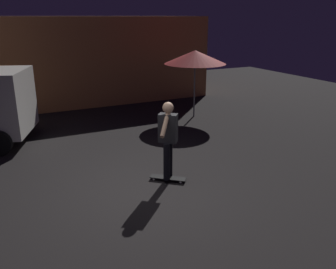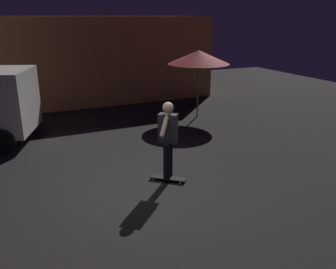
% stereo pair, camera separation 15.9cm
% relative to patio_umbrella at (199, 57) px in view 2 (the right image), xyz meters
% --- Properties ---
extents(ground_plane, '(28.00, 28.00, 0.00)m').
position_rel_patio_umbrella_xyz_m(ground_plane, '(-3.86, -4.48, -2.07)').
color(ground_plane, black).
extents(low_building, '(11.80, 4.44, 3.38)m').
position_rel_patio_umbrella_xyz_m(low_building, '(-3.66, 4.99, -0.38)').
color(low_building, '#C67A47').
rests_on(low_building, ground_plane).
extents(patio_umbrella, '(2.10, 2.10, 2.30)m').
position_rel_patio_umbrella_xyz_m(patio_umbrella, '(0.00, 0.00, 0.00)').
color(patio_umbrella, slate).
rests_on(patio_umbrella, ground_plane).
extents(skateboard_ridden, '(0.72, 0.66, 0.07)m').
position_rel_patio_umbrella_xyz_m(skateboard_ridden, '(-3.13, -4.26, -2.02)').
color(skateboard_ridden, black).
rests_on(skateboard_ridden, ground_plane).
extents(skater, '(0.71, 0.80, 1.67)m').
position_rel_patio_umbrella_xyz_m(skater, '(-3.13, -4.26, -1.04)').
color(skater, black).
rests_on(skater, skateboard_ridden).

